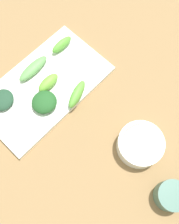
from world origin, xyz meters
TOP-DOWN VIEW (x-y plane):
  - tabletop at (0.00, 0.00)m, footprint 2.10×2.10m
  - sauce_bowl at (-0.17, -0.03)m, footprint 0.10×0.10m
  - serving_plate at (0.10, 0.02)m, footprint 0.19×0.33m
  - broccoli_stalk_0 at (0.09, 0.01)m, footprint 0.03×0.06m
  - broccoli_leafy_1 at (0.06, 0.05)m, footprint 0.07×0.07m
  - broccoli_stalk_2 at (0.15, -0.09)m, footprint 0.02×0.06m
  - broccoli_stalk_3 at (0.15, 0.01)m, footprint 0.03×0.09m
  - broccoli_stalk_4 at (0.02, -0.02)m, footprint 0.05×0.08m
  - broccoli_leafy_5 at (0.14, 0.12)m, footprint 0.07×0.07m
  - tea_cup at (-0.29, 0.01)m, footprint 0.07×0.07m

SIDE VIEW (x-z plane):
  - tabletop at x=0.00m, z-range 0.00..0.02m
  - serving_plate at x=0.10m, z-range 0.02..0.03m
  - broccoli_leafy_5 at x=0.14m, z-range 0.03..0.05m
  - broccoli_stalk_3 at x=0.15m, z-range 0.03..0.05m
  - tea_cup at x=-0.29m, z-range 0.02..0.07m
  - sauce_bowl at x=-0.17m, z-range 0.02..0.07m
  - broccoli_stalk_2 at x=0.15m, z-range 0.03..0.06m
  - broccoli_stalk_0 at x=0.09m, z-range 0.03..0.06m
  - broccoli_leafy_1 at x=0.06m, z-range 0.03..0.06m
  - broccoli_stalk_4 at x=0.02m, z-range 0.03..0.06m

